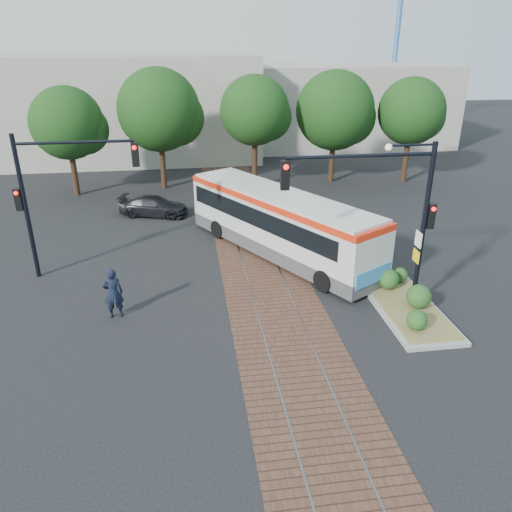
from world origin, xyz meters
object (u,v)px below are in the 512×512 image
object	(u,v)px
signal_pole_main	(393,203)
parked_car	(154,206)
officer	(113,293)
traffic_island	(407,301)
city_bus	(279,221)
signal_pole_left	(52,187)

from	to	relation	value
signal_pole_main	parked_car	world-z (taller)	signal_pole_main
officer	traffic_island	bearing A→B (deg)	166.20
city_bus	signal_pole_left	size ratio (longest dim) A/B	1.77
officer	parked_car	world-z (taller)	officer
traffic_island	officer	distance (m)	10.76
city_bus	officer	xyz separation A→B (m)	(-6.92, -4.77, -0.67)
traffic_island	officer	bearing A→B (deg)	174.65
signal_pole_left	parked_car	size ratio (longest dim) A/B	1.56
city_bus	officer	size ratio (longest dim) A/B	5.52
traffic_island	parked_car	world-z (taller)	traffic_island
signal_pole_main	parked_car	xyz separation A→B (m)	(-8.81, 12.05, -3.60)
signal_pole_left	traffic_island	bearing A→B (deg)	-20.36
city_bus	signal_pole_main	size ratio (longest dim) A/B	1.77
signal_pole_main	signal_pole_left	world-z (taller)	signal_pole_main
parked_car	officer	bearing A→B (deg)	-168.64
city_bus	parked_car	size ratio (longest dim) A/B	2.76
signal_pole_left	parked_car	distance (m)	8.66
city_bus	signal_pole_left	world-z (taller)	signal_pole_left
traffic_island	parked_car	bearing A→B (deg)	128.84
traffic_island	officer	size ratio (longest dim) A/B	2.71
signal_pole_left	officer	size ratio (longest dim) A/B	3.12
traffic_island	signal_pole_left	distance (m)	14.50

